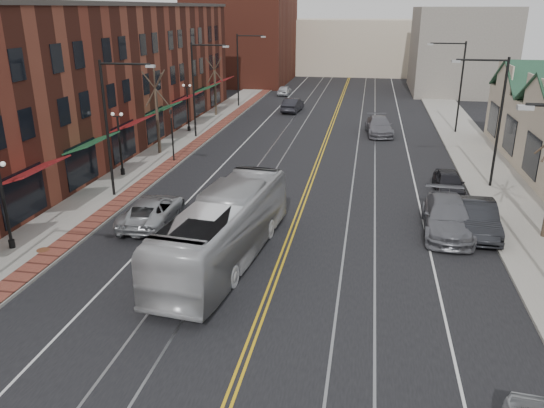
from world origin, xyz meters
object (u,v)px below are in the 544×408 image
at_px(parked_car_d, 449,183).
at_px(transit_bus, 224,229).
at_px(parked_suv, 152,210).
at_px(parked_car_b, 477,218).
at_px(parked_car_c, 447,217).

bearing_deg(parked_car_d, transit_bus, -134.65).
xyz_separation_m(transit_bus, parked_suv, (-4.99, 3.64, -0.84)).
height_order(parked_suv, parked_car_b, parked_car_b).
height_order(parked_suv, parked_car_c, parked_car_c).
bearing_deg(parked_car_d, parked_car_b, -84.79).
height_order(parked_car_b, parked_car_c, parked_car_c).
bearing_deg(parked_suv, parked_car_b, -177.76).
relative_size(transit_bus, parked_car_b, 2.27).
height_order(transit_bus, parked_suv, transit_bus).
xyz_separation_m(parked_car_b, parked_car_c, (-1.49, -0.17, 0.03)).
bearing_deg(parked_car_c, parked_car_d, 84.46).
bearing_deg(transit_bus, parked_car_b, -149.15).
relative_size(parked_car_b, parked_car_c, 0.85).
relative_size(transit_bus, parked_car_d, 2.72).
xyz_separation_m(parked_car_b, parked_car_d, (-0.62, 6.13, -0.11)).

